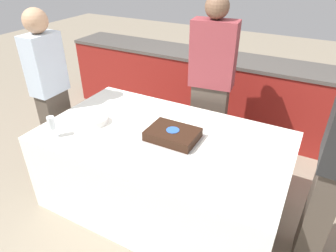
{
  "coord_description": "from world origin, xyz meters",
  "views": [
    {
      "loc": [
        1.0,
        -1.79,
        2.05
      ],
      "look_at": [
        0.05,
        0.0,
        0.84
      ],
      "focal_mm": 32.0,
      "sensor_mm": 36.0,
      "label": 1
    }
  ],
  "objects_px": {
    "wine_glass": "(51,123)",
    "person_cutting_cake": "(211,85)",
    "cake": "(173,135)",
    "person_seated_right": "(332,172)",
    "plate_stack": "(95,120)",
    "person_seated_left": "(51,92)"
  },
  "relations": [
    {
      "from": "person_seated_left",
      "to": "wine_glass",
      "type": "bearing_deg",
      "value": -132.79
    },
    {
      "from": "person_cutting_cake",
      "to": "person_seated_left",
      "type": "bearing_deg",
      "value": 24.43
    },
    {
      "from": "wine_glass",
      "to": "person_seated_right",
      "type": "bearing_deg",
      "value": 12.23
    },
    {
      "from": "person_seated_right",
      "to": "wine_glass",
      "type": "bearing_deg",
      "value": -77.77
    },
    {
      "from": "cake",
      "to": "person_seated_right",
      "type": "bearing_deg",
      "value": 0.53
    },
    {
      "from": "cake",
      "to": "person_cutting_cake",
      "type": "height_order",
      "value": "person_cutting_cake"
    },
    {
      "from": "cake",
      "to": "plate_stack",
      "type": "xyz_separation_m",
      "value": [
        -0.71,
        -0.09,
        -0.01
      ]
    },
    {
      "from": "person_cutting_cake",
      "to": "cake",
      "type": "bearing_deg",
      "value": 83.17
    },
    {
      "from": "plate_stack",
      "to": "person_seated_left",
      "type": "relative_size",
      "value": 0.14
    },
    {
      "from": "cake",
      "to": "wine_glass",
      "type": "relative_size",
      "value": 2.4
    },
    {
      "from": "plate_stack",
      "to": "wine_glass",
      "type": "distance_m",
      "value": 0.37
    },
    {
      "from": "person_seated_left",
      "to": "person_seated_right",
      "type": "bearing_deg",
      "value": -90.0
    },
    {
      "from": "person_seated_left",
      "to": "person_seated_right",
      "type": "xyz_separation_m",
      "value": [
        2.45,
        0.0,
        -0.03
      ]
    },
    {
      "from": "wine_glass",
      "to": "person_cutting_cake",
      "type": "height_order",
      "value": "person_cutting_cake"
    },
    {
      "from": "cake",
      "to": "plate_stack",
      "type": "relative_size",
      "value": 1.96
    },
    {
      "from": "cake",
      "to": "person_seated_left",
      "type": "xyz_separation_m",
      "value": [
        -1.32,
        0.01,
        0.08
      ]
    },
    {
      "from": "wine_glass",
      "to": "person_seated_left",
      "type": "relative_size",
      "value": 0.11
    },
    {
      "from": "cake",
      "to": "person_seated_left",
      "type": "distance_m",
      "value": 1.32
    },
    {
      "from": "wine_glass",
      "to": "person_seated_right",
      "type": "xyz_separation_m",
      "value": [
        1.98,
        0.43,
        -0.03
      ]
    },
    {
      "from": "cake",
      "to": "wine_glass",
      "type": "xyz_separation_m",
      "value": [
        -0.86,
        -0.42,
        0.08
      ]
    },
    {
      "from": "plate_stack",
      "to": "person_seated_right",
      "type": "xyz_separation_m",
      "value": [
        1.84,
        0.1,
        0.06
      ]
    },
    {
      "from": "cake",
      "to": "person_seated_right",
      "type": "xyz_separation_m",
      "value": [
        1.13,
        0.01,
        0.05
      ]
    }
  ]
}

